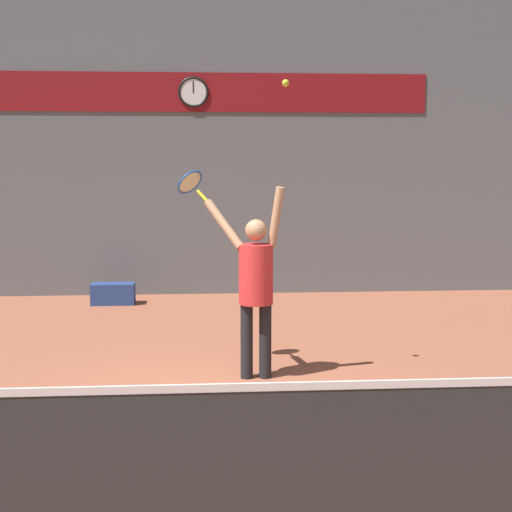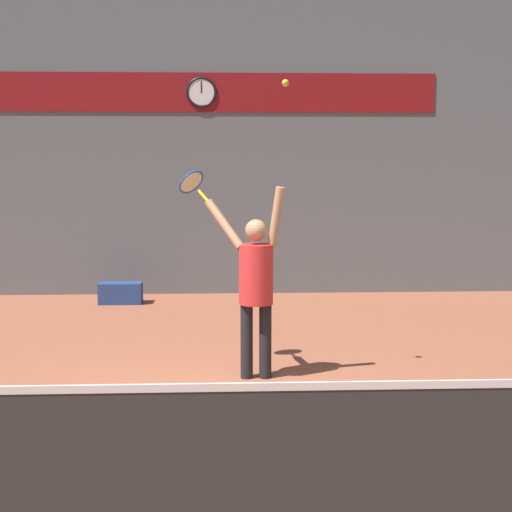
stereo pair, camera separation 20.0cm
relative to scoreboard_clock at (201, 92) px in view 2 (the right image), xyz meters
name	(u,v)px [view 2 (the right image)]	position (x,y,z in m)	size (l,w,h in m)	color
ground_plane	(203,431)	(0.19, -6.34, -3.42)	(18.00, 18.00, 0.00)	#9E563D
back_wall	(213,148)	(0.19, 0.08, -0.92)	(18.00, 0.10, 5.00)	slate
sponsor_banner	(213,92)	(0.19, 0.02, 0.00)	(7.50, 0.02, 0.64)	maroon
scoreboard_clock	(201,92)	(0.00, 0.00, 0.00)	(0.51, 0.05, 0.51)	white
court_net	(194,456)	(0.19, -8.02, -2.92)	(6.68, 0.07, 1.06)	#333333
tennis_player	(256,280)	(0.70, -4.85, -2.37)	(0.86, 0.51, 2.02)	black
tennis_racket	(192,183)	(0.03, -4.40, -1.38)	(0.39, 0.39, 0.34)	yellow
tennis_ball	(285,83)	(0.99, -4.95, -0.37)	(0.07, 0.07, 0.07)	#CCDB2D
equipment_bag	(121,293)	(-1.31, -0.77, -3.25)	(0.69, 0.32, 0.34)	navy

